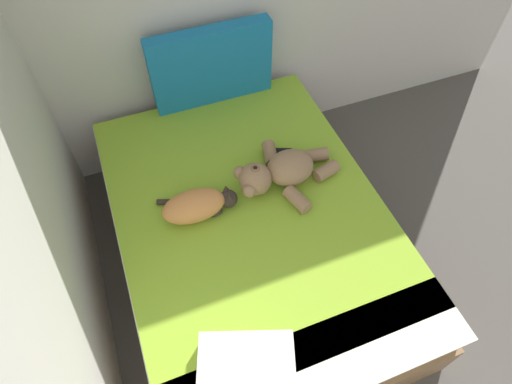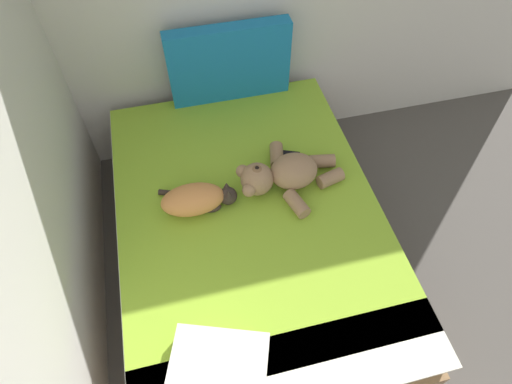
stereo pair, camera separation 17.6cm
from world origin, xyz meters
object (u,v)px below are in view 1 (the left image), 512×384
Objects in this scene: bed at (251,237)px; throw_pillow at (247,368)px; cat at (197,205)px; cell_phone at (280,153)px; patterned_cushion at (212,66)px; teddy_bear at (280,172)px.

throw_pillow reaches higher than bed.
cat is 0.63m from cell_phone.
patterned_cushion is 1.30× the size of teddy_bear.
cat is 2.57× the size of cell_phone.
patterned_cushion is at bearing 67.09° from cat.
cell_phone is (0.58, 0.24, -0.07)m from cat.
patterned_cushion is 0.84m from teddy_bear.
cat is at bearing 87.27° from throw_pillow.
patterned_cushion is 1.78m from throw_pillow.
bed is 5.10× the size of throw_pillow.
throw_pillow is at bearing -120.48° from teddy_bear.
cat is at bearing 162.14° from bed.
cell_phone is (0.21, -0.62, -0.25)m from patterned_cushion.
bed is at bearing 68.33° from throw_pillow.
bed is 12.42× the size of cell_phone.
cell_phone reaches higher than bed.
cat is at bearing -157.25° from cell_phone.
bed is at bearing -149.65° from teddy_bear.
cat is at bearing -112.91° from patterned_cushion.
cat reaches higher than bed.
patterned_cushion is 1.93× the size of throw_pillow.
cat is 1.05× the size of throw_pillow.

